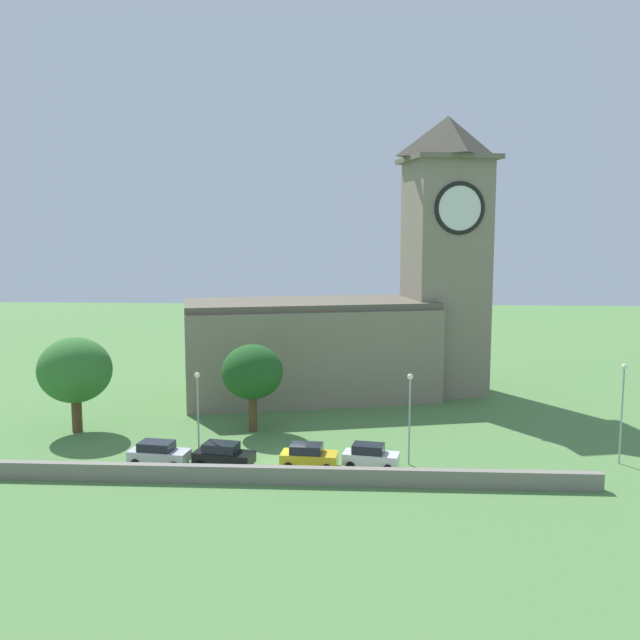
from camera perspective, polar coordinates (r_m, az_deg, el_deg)
ground_plane at (r=69.54m, az=-1.32°, el=-7.50°), size 200.00×200.00×0.00m
church at (r=75.51m, az=3.44°, el=0.63°), size 33.82×17.32×29.73m
quay_barrier at (r=50.90m, az=-3.11°, el=-12.43°), size 44.41×0.70×1.25m
car_silver at (r=55.98m, az=-12.94°, el=-10.45°), size 4.75×2.74×1.79m
car_black at (r=54.57m, az=-7.84°, el=-10.76°), size 4.78×2.93×1.86m
car_yellow at (r=53.99m, az=-0.94°, el=-10.93°), size 4.37×2.55×1.79m
car_white at (r=54.04m, az=4.09°, el=-10.92°), size 4.39×2.67×1.82m
streetlamp_west_mid at (r=56.31m, az=-9.86°, el=-6.42°), size 0.44×0.44×6.76m
streetlamp_central at (r=53.98m, az=7.27°, el=-6.78°), size 0.44×0.44×7.07m
streetlamp_east_mid at (r=58.39m, az=23.30°, el=-5.85°), size 0.44×0.44×7.78m
tree_by_tower at (r=62.54m, az=-5.50°, el=-4.24°), size 5.40×5.40×7.78m
tree_riverside_east at (r=65.54m, az=-19.23°, el=-3.88°), size 6.40×6.40×8.46m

